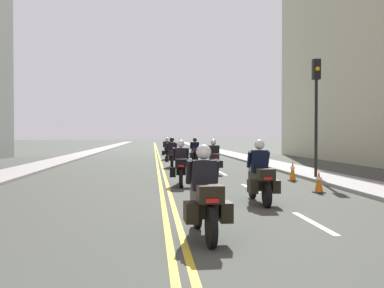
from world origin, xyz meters
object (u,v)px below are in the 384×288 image
Objects in this scene: motorcycle_3 at (213,160)px; traffic_light_near at (316,97)px; motorcycle_5 at (195,153)px; motorcycle_1 at (260,178)px; motorcycle_4 at (172,156)px; motorcycle_0 at (205,200)px; traffic_cone_0 at (319,182)px; motorcycle_6 at (167,151)px; traffic_cone_1 at (293,171)px; motorcycle_2 at (181,167)px.

traffic_light_near is at bearing -33.40° from motorcycle_3.
motorcycle_5 is at bearing 108.89° from traffic_light_near.
motorcycle_1 is 13.49m from motorcycle_4.
motorcycle_0 is 3.20× the size of traffic_cone_0.
motorcycle_1 is 0.47× the size of traffic_light_near.
motorcycle_0 is 20.94m from motorcycle_5.
motorcycle_5 is at bearing 67.62° from motorcycle_4.
motorcycle_5 is (1.61, 3.66, -0.00)m from motorcycle_4.
motorcycle_5 is 11.97m from traffic_light_near.
motorcycle_0 is at bearing -89.78° from motorcycle_6.
motorcycle_3 is (-0.04, 8.76, -0.02)m from motorcycle_1.
traffic_cone_0 is (4.03, -19.50, -0.30)m from motorcycle_6.
motorcycle_6 reaches higher than motorcycle_3.
traffic_cone_0 is 0.86× the size of traffic_cone_1.
motorcycle_6 is at bearing 101.69° from traffic_cone_0.
motorcycle_4 is at bearing 118.92° from traffic_cone_1.
motorcycle_6 is at bearing 91.56° from motorcycle_4.
motorcycle_0 reaches higher than motorcycle_2.
motorcycle_1 is 1.03× the size of motorcycle_4.
motorcycle_1 reaches higher than motorcycle_2.
traffic_cone_0 is 0.15× the size of traffic_light_near.
traffic_cone_0 is (4.18, 5.82, -0.32)m from motorcycle_0.
traffic_cone_0 is at bearing -69.15° from motorcycle_4.
motorcycle_2 reaches higher than traffic_cone_0.
traffic_light_near is (5.41, -15.50, 2.64)m from motorcycle_6.
motorcycle_0 reaches higher than motorcycle_6.
motorcycle_6 is (-1.63, 4.45, -0.00)m from motorcycle_5.
traffic_cone_0 is at bearing -67.65° from motorcycle_3.
motorcycle_6 reaches higher than motorcycle_2.
motorcycle_4 is 0.46× the size of traffic_light_near.
traffic_light_near is (5.55, 9.82, 2.62)m from motorcycle_0.
traffic_cone_0 is at bearing -94.84° from traffic_cone_1.
traffic_cone_1 is (2.60, 5.56, -0.26)m from motorcycle_1.
motorcycle_4 is at bearing 86.93° from motorcycle_0.
motorcycle_0 is 0.99× the size of motorcycle_1.
motorcycle_3 is 5.34m from traffic_light_near.
traffic_cone_1 is (4.32, -7.82, -0.25)m from motorcycle_4.
traffic_light_near reaches higher than motorcycle_2.
motorcycle_6 is 3.24× the size of traffic_cone_0.
motorcycle_0 is 17.21m from motorcycle_4.
motorcycle_5 is 3.31× the size of traffic_cone_0.
motorcycle_5 is at bearing 85.10° from motorcycle_2.
motorcycle_6 is (-1.70, 12.73, 0.00)m from motorcycle_3.
traffic_cone_1 is at bearing -158.36° from traffic_light_near.
motorcycle_1 is at bearing -64.68° from motorcycle_2.
traffic_light_near is (3.72, -2.77, 2.64)m from motorcycle_3.
motorcycle_2 is (0.09, 8.10, -0.00)m from motorcycle_0.
traffic_cone_0 is (2.30, 1.99, -0.32)m from motorcycle_1.
motorcycle_1 is (1.88, 3.83, -0.01)m from motorcycle_0.
traffic_cone_0 is (4.08, -2.29, -0.32)m from motorcycle_2.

